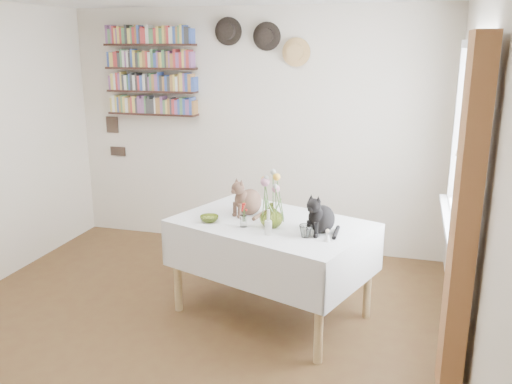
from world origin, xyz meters
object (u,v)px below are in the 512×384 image
(tabby_cat, at_px, (250,195))
(flower_vase, at_px, (271,215))
(dining_table, at_px, (272,245))
(bookshelf_unit, at_px, (151,72))
(black_cat, at_px, (322,212))

(tabby_cat, height_order, flower_vase, tabby_cat)
(dining_table, bearing_deg, tabby_cat, 145.67)
(dining_table, relative_size, bookshelf_unit, 1.70)
(dining_table, xyz_separation_m, flower_vase, (0.02, -0.12, 0.29))
(flower_vase, bearing_deg, tabby_cat, 133.00)
(dining_table, distance_m, black_cat, 0.55)
(tabby_cat, bearing_deg, black_cat, 12.10)
(tabby_cat, distance_m, black_cat, 0.69)
(bookshelf_unit, bearing_deg, flower_vase, -42.15)
(dining_table, bearing_deg, flower_vase, -77.74)
(flower_vase, height_order, bookshelf_unit, bookshelf_unit)
(black_cat, height_order, bookshelf_unit, bookshelf_unit)
(tabby_cat, relative_size, bookshelf_unit, 0.32)
(black_cat, xyz_separation_m, bookshelf_unit, (-2.10, 1.56, 0.90))
(dining_table, relative_size, flower_vase, 9.06)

